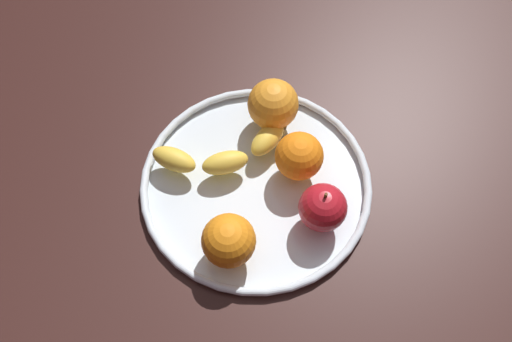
# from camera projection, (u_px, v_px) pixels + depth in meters

# --- Properties ---
(ground_plane) EXTENTS (1.65, 1.65, 0.04)m
(ground_plane) POSITION_uv_depth(u_px,v_px,m) (256.00, 192.00, 0.86)
(ground_plane) COLOR black
(fruit_bowl) EXTENTS (0.35, 0.35, 0.02)m
(fruit_bowl) POSITION_uv_depth(u_px,v_px,m) (256.00, 183.00, 0.83)
(fruit_bowl) COLOR silver
(fruit_bowl) RESTS_ON ground_plane
(banana) EXTENTS (0.22, 0.10, 0.03)m
(banana) POSITION_uv_depth(u_px,v_px,m) (225.00, 152.00, 0.83)
(banana) COLOR yellow
(banana) RESTS_ON fruit_bowl
(apple) EXTENTS (0.07, 0.07, 0.08)m
(apple) POSITION_uv_depth(u_px,v_px,m) (323.00, 208.00, 0.77)
(apple) COLOR #B21923
(apple) RESTS_ON fruit_bowl
(orange_center) EXTENTS (0.07, 0.07, 0.07)m
(orange_center) POSITION_uv_depth(u_px,v_px,m) (299.00, 156.00, 0.81)
(orange_center) COLOR orange
(orange_center) RESTS_ON fruit_bowl
(orange_front_left) EXTENTS (0.08, 0.08, 0.08)m
(orange_front_left) POSITION_uv_depth(u_px,v_px,m) (273.00, 104.00, 0.85)
(orange_front_left) COLOR orange
(orange_front_left) RESTS_ON fruit_bowl
(orange_back_right) EXTENTS (0.07, 0.07, 0.07)m
(orange_back_right) POSITION_uv_depth(u_px,v_px,m) (229.00, 241.00, 0.74)
(orange_back_right) COLOR orange
(orange_back_right) RESTS_ON fruit_bowl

